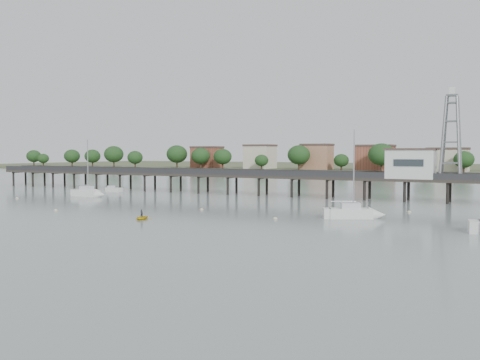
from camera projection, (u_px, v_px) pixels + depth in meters
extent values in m
plane|color=gray|center=(34.00, 241.00, 51.74)|extent=(500.00, 500.00, 0.00)
cube|color=#2D2823|center=(279.00, 177.00, 104.75)|extent=(150.00, 5.00, 0.50)
cube|color=#333335|center=(274.00, 173.00, 102.58)|extent=(150.00, 0.12, 1.10)
cube|color=#333335|center=(284.00, 172.00, 106.83)|extent=(150.00, 0.12, 1.10)
cylinder|color=black|center=(13.00, 179.00, 136.68)|extent=(0.50, 0.50, 4.40)
cylinder|color=black|center=(26.00, 178.00, 140.05)|extent=(0.50, 0.50, 4.40)
cylinder|color=black|center=(275.00, 187.00, 103.16)|extent=(0.50, 0.50, 4.40)
cylinder|color=black|center=(283.00, 186.00, 106.53)|extent=(0.50, 0.50, 4.40)
cube|color=silver|center=(411.00, 164.00, 93.12)|extent=(8.00, 5.00, 5.00)
cube|color=#4C3833|center=(411.00, 149.00, 92.99)|extent=(8.40, 5.40, 0.30)
cube|color=slate|center=(452.00, 95.00, 89.53)|extent=(1.80, 1.80, 0.30)
cube|color=silver|center=(452.00, 91.00, 89.49)|extent=(0.90, 0.90, 1.20)
cube|color=silver|center=(350.00, 215.00, 69.54)|extent=(5.86, 4.22, 1.65)
cone|color=silver|center=(377.00, 215.00, 69.38)|extent=(2.96, 2.89, 2.13)
cube|color=silver|center=(351.00, 206.00, 69.48)|extent=(2.92, 2.56, 0.75)
cylinder|color=#A5A8AA|center=(354.00, 169.00, 69.21)|extent=(0.18, 0.18, 10.26)
cylinder|color=#A5A8AA|center=(343.00, 201.00, 69.49)|extent=(2.95, 1.44, 0.12)
cube|color=silver|center=(87.00, 194.00, 103.88)|extent=(5.28, 2.25, 1.65)
cone|color=silver|center=(100.00, 195.00, 102.52)|extent=(2.25, 2.11, 2.02)
cube|color=silver|center=(87.00, 188.00, 103.82)|extent=(2.38, 1.72, 0.75)
cylinder|color=#A5A8AA|center=(88.00, 165.00, 103.43)|extent=(0.18, 0.18, 9.75)
cylinder|color=#A5A8AA|center=(83.00, 185.00, 104.16)|extent=(3.04, 0.25, 0.12)
cube|color=silver|center=(114.00, 190.00, 116.29)|extent=(3.76, 1.62, 1.04)
cube|color=silver|center=(111.00, 187.00, 116.65)|extent=(1.27, 1.27, 0.62)
imported|color=yellow|center=(142.00, 219.00, 68.50)|extent=(2.11, 1.26, 2.85)
imported|color=black|center=(142.00, 219.00, 68.50)|extent=(0.40, 1.04, 0.25)
ellipsoid|color=beige|center=(56.00, 210.00, 78.20)|extent=(0.56, 0.56, 0.39)
ellipsoid|color=beige|center=(202.00, 210.00, 79.40)|extent=(0.56, 0.56, 0.39)
ellipsoid|color=beige|center=(409.00, 212.00, 76.01)|extent=(0.56, 0.56, 0.39)
ellipsoid|color=beige|center=(275.00, 219.00, 68.51)|extent=(0.56, 0.56, 0.39)
ellipsoid|color=beige|center=(17.00, 198.00, 98.76)|extent=(0.56, 0.56, 0.39)
cube|color=#475133|center=(424.00, 168.00, 268.98)|extent=(500.00, 170.00, 1.40)
cube|color=brown|center=(207.00, 158.00, 255.05)|extent=(13.00, 10.50, 9.00)
cube|color=brown|center=(260.00, 159.00, 242.19)|extent=(13.00, 10.50, 9.00)
cube|color=brown|center=(317.00, 159.00, 229.79)|extent=(13.00, 10.50, 9.00)
cube|color=brown|center=(375.00, 159.00, 218.31)|extent=(13.00, 10.50, 9.00)
cube|color=brown|center=(448.00, 160.00, 205.46)|extent=(13.00, 10.50, 9.00)
ellipsoid|color=black|center=(141.00, 157.00, 258.17)|extent=(8.00, 8.00, 6.80)
ellipsoid|color=black|center=(394.00, 159.00, 203.06)|extent=(8.00, 8.00, 6.80)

